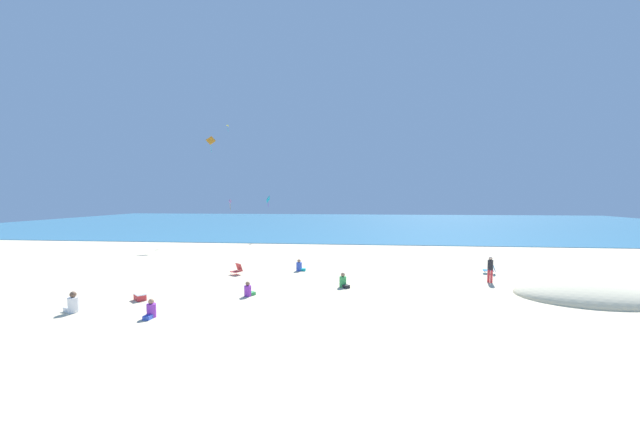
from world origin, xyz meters
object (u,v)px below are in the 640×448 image
person_1 (300,267)px  kite_orange (211,141)px  beach_chair_mid_beach (490,269)px  kite_pink (230,202)px  person_2 (248,291)px  beach_chair_far_left (237,269)px  person_0 (73,304)px  person_5 (151,311)px  person_3 (343,282)px  kite_yellow (228,126)px  person_4 (490,268)px  cooler_box (140,297)px  kite_teal (268,200)px

person_1 → kite_orange: size_ratio=0.45×
kite_orange → beach_chair_mid_beach: bearing=-30.2°
kite_pink → person_2: bearing=-68.4°
beach_chair_far_left → person_0: bearing=10.0°
kite_orange → person_5: bearing=-73.0°
beach_chair_mid_beach → person_3: size_ratio=1.07×
kite_yellow → person_5: bearing=-76.0°
beach_chair_far_left → kite_yellow: size_ratio=0.90×
kite_pink → kite_yellow: size_ratio=1.48×
beach_chair_far_left → kite_orange: (-7.50, 14.60, 9.69)m
beach_chair_far_left → beach_chair_mid_beach: bearing=135.6°
person_0 → person_1: person_0 is taller
person_0 → person_5: size_ratio=1.17×
person_1 → person_3: person_3 is taller
beach_chair_far_left → person_1: person_1 is taller
person_5 → kite_orange: (-6.80, 22.27, 9.73)m
person_5 → kite_pink: 27.76m
kite_orange → person_1: bearing=-50.4°
kite_orange → kite_pink: bearing=87.1°
beach_chair_mid_beach → kite_pink: 28.16m
person_4 → person_5: person_4 is taller
person_1 → person_2: person_1 is taller
cooler_box → person_3: (8.70, 3.22, 0.12)m
kite_teal → person_3: bearing=-65.8°
person_2 → kite_pink: 25.49m
person_0 → person_2: (6.09, 2.98, -0.06)m
kite_yellow → kite_teal: 9.90m
person_5 → kite_yellow: bearing=-165.7°
person_3 → person_5: size_ratio=1.03×
beach_chair_mid_beach → person_5: 17.99m
person_5 → kite_pink: kite_pink is taller
person_0 → person_2: 6.78m
person_4 → kite_orange: size_ratio=0.86×
cooler_box → beach_chair_far_left: bearing=65.9°
beach_chair_mid_beach → kite_teal: size_ratio=0.67×
person_2 → kite_pink: (-9.28, 23.45, 3.69)m
cooler_box → person_5: bearing=-50.1°
person_1 → kite_pink: size_ratio=0.57×
cooler_box → person_4: size_ratio=0.49×
cooler_box → kite_teal: kite_teal is taller
cooler_box → person_5: 2.77m
cooler_box → person_2: 4.63m
person_1 → kite_orange: bearing=124.3°
person_3 → person_4: 7.81m
beach_chair_mid_beach → kite_teal: kite_teal is taller
cooler_box → kite_orange: (-5.02, 20.14, 9.85)m
cooler_box → beach_chair_mid_beach: bearing=23.0°
kite_orange → beach_chair_far_left: bearing=-62.8°
person_3 → kite_orange: (-13.72, 16.92, 9.72)m
beach_chair_far_left → person_4: 13.84m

